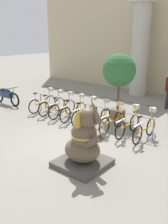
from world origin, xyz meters
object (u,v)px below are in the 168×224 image
(bicycle_6, at_px, (113,120))
(bicycle_7, at_px, (128,124))
(bicycle_3, at_px, (74,110))
(motorcycle, at_px, (7,95))
(bicycle_4, at_px, (86,113))
(bicycle_5, at_px, (99,117))
(bicycle_2, at_px, (63,107))
(bicycle_0, at_px, (43,102))
(bicycle_8, at_px, (145,128))
(elephant_statue, at_px, (84,143))
(bicycle_1, at_px, (53,105))
(potted_tree, at_px, (119,73))

(bicycle_6, bearing_deg, bicycle_7, 1.90)
(bicycle_3, height_order, motorcycle, bicycle_3)
(bicycle_4, bearing_deg, bicycle_7, 0.49)
(bicycle_5, bearing_deg, bicycle_2, 179.45)
(bicycle_0, height_order, motorcycle, bicycle_0)
(bicycle_0, distance_m, motorcycle, 2.31)
(bicycle_7, relative_size, bicycle_8, 1.00)
(bicycle_2, distance_m, elephant_statue, 4.31)
(bicycle_3, distance_m, bicycle_5, 1.28)
(bicycle_8, bearing_deg, bicycle_1, 179.98)
(bicycle_5, height_order, potted_tree, potted_tree)
(elephant_statue, height_order, motorcycle, elephant_statue)
(bicycle_1, bearing_deg, bicycle_3, -0.07)
(bicycle_2, distance_m, potted_tree, 2.78)
(bicycle_5, relative_size, bicycle_7, 1.00)
(bicycle_6, relative_size, potted_tree, 0.61)
(bicycle_8, xyz_separation_m, potted_tree, (-1.97, 1.44, 1.49))
(bicycle_7, bearing_deg, bicycle_2, 179.88)
(bicycle_5, xyz_separation_m, motorcycle, (-5.47, -0.37, 0.05))
(bicycle_0, distance_m, bicycle_6, 3.84)
(bicycle_5, xyz_separation_m, bicycle_7, (1.28, 0.01, 0.00))
(bicycle_2, bearing_deg, elephant_statue, -38.45)
(bicycle_1, bearing_deg, bicycle_4, -0.82)
(bicycle_5, bearing_deg, bicycle_0, 179.36)
(bicycle_3, relative_size, bicycle_4, 1.00)
(bicycle_6, bearing_deg, bicycle_8, 1.36)
(bicycle_0, xyz_separation_m, motorcycle, (-2.28, -0.40, 0.05))
(bicycle_2, xyz_separation_m, potted_tree, (1.86, 1.44, 1.49))
(bicycle_7, xyz_separation_m, potted_tree, (-1.34, 1.45, 1.49))
(bicycle_4, height_order, potted_tree, potted_tree)
(bicycle_1, height_order, bicycle_8, same)
(potted_tree, bearing_deg, bicycle_0, -155.61)
(bicycle_1, height_order, potted_tree, potted_tree)
(bicycle_8, relative_size, elephant_statue, 0.83)
(bicycle_6, bearing_deg, bicycle_3, 179.09)
(potted_tree, bearing_deg, bicycle_3, -130.35)
(bicycle_2, xyz_separation_m, elephant_statue, (3.37, -2.68, 0.26))
(bicycle_5, relative_size, elephant_statue, 0.83)
(bicycle_5, distance_m, motorcycle, 5.49)
(bicycle_5, relative_size, potted_tree, 0.61)
(elephant_statue, bearing_deg, bicycle_7, 93.75)
(bicycle_5, relative_size, bicycle_8, 1.00)
(bicycle_3, xyz_separation_m, bicycle_6, (1.92, -0.03, 0.00))
(bicycle_5, relative_size, bicycle_6, 1.00)
(bicycle_3, bearing_deg, bicycle_7, -0.21)
(bicycle_6, height_order, potted_tree, potted_tree)
(bicycle_4, xyz_separation_m, bicycle_5, (0.64, 0.00, 0.00))
(bicycle_8, bearing_deg, potted_tree, 143.95)
(bicycle_2, height_order, bicycle_4, same)
(bicycle_3, distance_m, potted_tree, 2.40)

